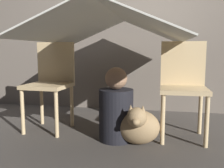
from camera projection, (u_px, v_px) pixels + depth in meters
The scene contains 7 objects.
ground_plane at pixel (110, 137), 2.29m from camera, with size 8.80×8.80×0.00m, color #47423D.
wall_back at pixel (128, 15), 3.24m from camera, with size 7.00×0.05×2.50m.
chair_left at pixel (51, 80), 2.50m from camera, with size 0.43×0.43×0.87m.
chair_right at pixel (183, 84), 2.25m from camera, with size 0.40×0.40×0.87m.
sheet_canopy at pixel (112, 25), 2.24m from camera, with size 1.29×1.52×0.28m.
person_front at pixel (116, 110), 2.19m from camera, with size 0.30×0.30×0.65m.
dog at pixel (138, 125), 2.09m from camera, with size 0.36×0.37×0.37m.
Camera 1 is at (0.44, -2.16, 0.79)m, focal length 40.00 mm.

